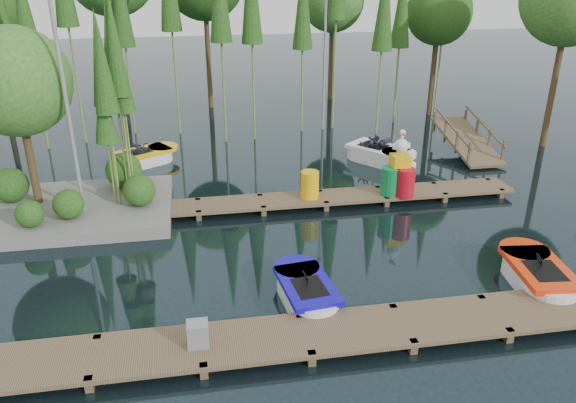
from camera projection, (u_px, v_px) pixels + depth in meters
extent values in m
plane|color=#1A2A30|center=(274.00, 245.00, 15.94)|extent=(90.00, 90.00, 0.00)
cube|color=brown|center=(305.00, 335.00, 11.79)|extent=(18.00, 1.50, 0.10)
cube|color=brown|center=(90.00, 388.00, 10.63)|extent=(0.16, 0.16, 0.50)
cube|color=brown|center=(99.00, 346.00, 11.76)|extent=(0.16, 0.16, 0.50)
cube|color=brown|center=(204.00, 375.00, 10.96)|extent=(0.16, 0.16, 0.50)
cube|color=brown|center=(202.00, 335.00, 12.10)|extent=(0.16, 0.16, 0.50)
cube|color=brown|center=(312.00, 362.00, 11.30)|extent=(0.16, 0.16, 0.50)
cube|color=brown|center=(300.00, 325.00, 12.44)|extent=(0.16, 0.16, 0.50)
cube|color=brown|center=(413.00, 350.00, 11.64)|extent=(0.16, 0.16, 0.50)
cube|color=brown|center=(392.00, 315.00, 12.78)|extent=(0.16, 0.16, 0.50)
cube|color=brown|center=(508.00, 339.00, 11.98)|extent=(0.16, 0.16, 0.50)
cube|color=brown|center=(480.00, 306.00, 13.11)|extent=(0.16, 0.16, 0.50)
cube|color=brown|center=(563.00, 297.00, 13.45)|extent=(0.16, 0.16, 0.50)
cube|color=brown|center=(293.00, 200.00, 18.25)|extent=(15.00, 1.20, 0.10)
cube|color=brown|center=(62.00, 229.00, 16.78)|extent=(0.16, 0.16, 0.50)
cube|color=brown|center=(68.00, 215.00, 17.65)|extent=(0.16, 0.16, 0.50)
cube|color=brown|center=(132.00, 223.00, 17.10)|extent=(0.16, 0.16, 0.50)
cube|color=brown|center=(134.00, 210.00, 17.97)|extent=(0.16, 0.16, 0.50)
cube|color=brown|center=(199.00, 219.00, 17.42)|extent=(0.16, 0.16, 0.50)
cube|color=brown|center=(198.00, 206.00, 18.28)|extent=(0.16, 0.16, 0.50)
cube|color=brown|center=(264.00, 214.00, 17.74)|extent=(0.16, 0.16, 0.50)
cube|color=brown|center=(260.00, 202.00, 18.60)|extent=(0.16, 0.16, 0.50)
cube|color=brown|center=(326.00, 209.00, 18.06)|extent=(0.16, 0.16, 0.50)
cube|color=brown|center=(320.00, 197.00, 18.92)|extent=(0.16, 0.16, 0.50)
cube|color=brown|center=(386.00, 205.00, 18.38)|extent=(0.16, 0.16, 0.50)
cube|color=brown|center=(377.00, 193.00, 19.24)|extent=(0.16, 0.16, 0.50)
cube|color=brown|center=(445.00, 200.00, 18.70)|extent=(0.16, 0.16, 0.50)
cube|color=brown|center=(433.00, 189.00, 19.56)|extent=(0.16, 0.16, 0.50)
cube|color=brown|center=(501.00, 196.00, 19.02)|extent=(0.16, 0.16, 0.50)
cube|color=brown|center=(487.00, 186.00, 19.88)|extent=(0.16, 0.16, 0.50)
cube|color=slate|center=(71.00, 211.00, 17.63)|extent=(6.20, 4.20, 0.42)
sphere|color=#2A581B|center=(11.00, 185.00, 17.58)|extent=(1.10, 1.10, 1.10)
sphere|color=#2A581B|center=(68.00, 204.00, 16.49)|extent=(0.90, 0.90, 0.90)
sphere|color=#2A581B|center=(124.00, 170.00, 18.63)|extent=(1.20, 1.20, 1.20)
sphere|color=#2A581B|center=(30.00, 214.00, 15.99)|extent=(0.80, 0.80, 0.80)
sphere|color=#2A581B|center=(139.00, 190.00, 17.33)|extent=(1.00, 1.00, 1.00)
cylinder|color=#46341D|center=(30.00, 154.00, 17.09)|extent=(0.24, 0.24, 3.60)
sphere|color=#40792B|center=(15.00, 82.00, 16.20)|extent=(3.20, 3.20, 3.20)
cylinder|color=olive|center=(119.00, 117.00, 17.28)|extent=(0.07, 0.07, 5.93)
cone|color=#2A581B|center=(110.00, 48.00, 16.44)|extent=(0.70, 0.70, 2.97)
cylinder|color=olive|center=(108.00, 124.00, 17.13)|extent=(0.07, 0.07, 5.66)
cone|color=#2A581B|center=(100.00, 58.00, 16.33)|extent=(0.70, 0.70, 2.83)
cylinder|color=olive|center=(127.00, 128.00, 17.47)|extent=(0.07, 0.07, 5.22)
cone|color=#2A581B|center=(120.00, 69.00, 16.73)|extent=(0.70, 0.70, 2.61)
cylinder|color=olive|center=(111.00, 131.00, 16.62)|extent=(0.07, 0.07, 5.53)
cone|color=#2A581B|center=(102.00, 65.00, 15.84)|extent=(0.70, 0.70, 2.76)
cylinder|color=olive|center=(109.00, 154.00, 17.02)|extent=(0.07, 0.07, 4.01)
cone|color=#2A581B|center=(103.00, 109.00, 16.45)|extent=(0.70, 0.70, 2.01)
cylinder|color=olive|center=(123.00, 115.00, 17.16)|extent=(0.07, 0.07, 6.11)
cone|color=#2A581B|center=(114.00, 44.00, 16.29)|extent=(0.70, 0.70, 3.05)
cylinder|color=#46341D|center=(556.00, 75.00, 22.94)|extent=(0.26, 0.26, 6.06)
cylinder|color=#46341D|center=(434.00, 65.00, 27.88)|extent=(0.26, 0.26, 5.02)
sphere|color=#2A581B|center=(439.00, 12.00, 26.86)|extent=(3.16, 3.16, 3.16)
cylinder|color=#46341D|center=(331.00, 51.00, 30.81)|extent=(0.26, 0.26, 5.31)
sphere|color=#40792B|center=(333.00, 0.00, 29.73)|extent=(3.34, 3.34, 3.34)
cylinder|color=#46341D|center=(208.00, 46.00, 28.91)|extent=(0.26, 0.26, 6.46)
cylinder|color=#46341D|center=(119.00, 44.00, 28.11)|extent=(0.26, 0.26, 6.85)
cylinder|color=olive|center=(4.00, 40.00, 23.96)|extent=(0.09, 0.09, 8.36)
cylinder|color=olive|center=(32.00, 59.00, 22.36)|extent=(0.09, 0.09, 7.48)
cone|color=#2A581B|center=(22.00, 3.00, 21.51)|extent=(0.90, 0.90, 4.11)
cylinder|color=olive|center=(69.00, 28.00, 22.67)|extent=(0.09, 0.09, 9.66)
cylinder|color=olive|center=(126.00, 48.00, 24.30)|extent=(0.09, 0.09, 7.69)
cylinder|color=olive|center=(172.00, 32.00, 24.04)|extent=(0.09, 0.09, 8.99)
cylinder|color=olive|center=(222.00, 43.00, 23.02)|extent=(0.09, 0.09, 8.44)
cylinder|color=olive|center=(252.00, 44.00, 23.38)|extent=(0.09, 0.09, 8.22)
cylinder|color=olive|center=(302.00, 50.00, 24.69)|extent=(0.09, 0.09, 7.41)
cone|color=#2A581B|center=(303.00, 0.00, 23.85)|extent=(0.90, 0.90, 4.07)
cylinder|color=olive|center=(336.00, 20.00, 24.66)|extent=(0.09, 0.09, 9.77)
cylinder|color=olive|center=(381.00, 51.00, 24.28)|extent=(0.09, 0.09, 7.40)
cone|color=#2A581B|center=(385.00, 1.00, 23.43)|extent=(0.90, 0.90, 4.07)
cylinder|color=olive|center=(399.00, 48.00, 25.98)|extent=(0.09, 0.09, 7.14)
cone|color=#2A581B|center=(403.00, 2.00, 25.17)|extent=(0.90, 0.90, 3.93)
cylinder|color=olive|center=(443.00, 28.00, 26.98)|extent=(0.09, 0.09, 8.61)
cylinder|color=gray|center=(68.00, 111.00, 15.91)|extent=(0.12, 0.12, 7.00)
cylinder|color=gray|center=(325.00, 53.00, 25.06)|extent=(0.12, 0.12, 7.00)
cube|color=brown|center=(467.00, 141.00, 22.99)|extent=(1.50, 3.94, 0.95)
cube|color=brown|center=(469.00, 154.00, 21.42)|extent=(0.08, 0.08, 0.90)
cube|color=brown|center=(457.00, 142.00, 22.37)|extent=(0.08, 0.08, 0.90)
cube|color=brown|center=(445.00, 131.00, 23.31)|extent=(0.08, 0.08, 0.90)
cube|color=brown|center=(435.00, 122.00, 24.26)|extent=(0.08, 0.08, 0.90)
cube|color=brown|center=(453.00, 128.00, 22.63)|extent=(0.06, 3.54, 0.83)
cube|color=brown|center=(503.00, 151.00, 21.64)|extent=(0.08, 0.08, 0.90)
cube|color=brown|center=(489.00, 140.00, 22.59)|extent=(0.08, 0.08, 0.90)
cube|color=brown|center=(477.00, 130.00, 23.53)|extent=(0.08, 0.08, 0.90)
cube|color=brown|center=(465.00, 120.00, 24.48)|extent=(0.08, 0.08, 0.90)
cube|color=brown|center=(485.00, 126.00, 22.85)|extent=(0.06, 3.54, 0.83)
cube|color=white|center=(307.00, 295.00, 13.27)|extent=(1.24, 1.25, 0.51)
cylinder|color=white|center=(300.00, 283.00, 13.76)|extent=(1.24, 1.24, 0.51)
cylinder|color=white|center=(315.00, 309.00, 12.77)|extent=(1.24, 1.24, 0.51)
cube|color=#1007B2|center=(307.00, 285.00, 13.15)|extent=(1.36, 2.07, 0.13)
cylinder|color=#1007B2|center=(297.00, 268.00, 13.87)|extent=(1.27, 1.27, 0.13)
cube|color=black|center=(310.00, 288.00, 12.97)|extent=(0.80, 1.00, 0.06)
torus|color=black|center=(305.00, 275.00, 13.20)|extent=(0.17, 0.27, 0.25)
cube|color=white|center=(538.00, 280.00, 13.87)|extent=(1.37, 1.38, 0.57)
cylinder|color=white|center=(527.00, 267.00, 14.44)|extent=(1.37, 1.37, 0.57)
cylinder|color=white|center=(550.00, 294.00, 13.30)|extent=(1.37, 1.37, 0.57)
cube|color=red|center=(540.00, 269.00, 13.74)|extent=(1.50, 2.29, 0.14)
cylinder|color=red|center=(524.00, 251.00, 14.57)|extent=(1.40, 1.40, 0.14)
cube|color=black|center=(545.00, 272.00, 13.54)|extent=(0.88, 1.10, 0.06)
torus|color=black|center=(539.00, 258.00, 13.80)|extent=(0.19, 0.30, 0.27)
cube|color=white|center=(144.00, 159.00, 22.01)|extent=(1.61, 1.61, 0.54)
cylinder|color=white|center=(158.00, 156.00, 22.36)|extent=(1.60, 1.60, 0.54)
cylinder|color=white|center=(130.00, 162.00, 21.66)|extent=(1.60, 1.60, 0.54)
cube|color=#FFB70D|center=(143.00, 152.00, 21.90)|extent=(2.36, 2.06, 0.14)
cylinder|color=#FFB70D|center=(163.00, 148.00, 22.40)|extent=(1.63, 1.63, 0.14)
cube|color=black|center=(139.00, 152.00, 21.76)|extent=(1.20, 1.11, 0.06)
torus|color=black|center=(146.00, 147.00, 21.90)|extent=(0.31, 0.26, 0.26)
imported|color=#1E1E2D|center=(137.00, 146.00, 21.64)|extent=(0.52, 0.49, 0.95)
cube|color=white|center=(377.00, 156.00, 22.26)|extent=(1.85, 1.85, 0.60)
cylinder|color=white|center=(392.00, 160.00, 21.85)|extent=(1.84, 1.84, 0.60)
cylinder|color=white|center=(364.00, 153.00, 22.67)|extent=(1.84, 1.84, 0.60)
cube|color=white|center=(378.00, 148.00, 22.13)|extent=(2.46, 2.63, 0.15)
cylinder|color=white|center=(399.00, 154.00, 21.54)|extent=(1.88, 1.88, 0.15)
cube|color=black|center=(373.00, 146.00, 22.24)|extent=(1.31, 1.35, 0.07)
torus|color=black|center=(382.00, 144.00, 21.94)|extent=(0.31, 0.34, 0.29)
imported|color=#1E1E2D|center=(373.00, 140.00, 22.18)|extent=(0.53, 0.55, 0.98)
imported|color=#1E1E2D|center=(386.00, 142.00, 22.23)|extent=(0.41, 0.42, 0.74)
cube|color=gray|center=(198.00, 334.00, 11.31)|extent=(0.44, 0.37, 0.53)
cylinder|color=#FFB70D|center=(310.00, 185.00, 18.14)|extent=(0.59, 0.59, 0.89)
cylinder|color=#0D7536|center=(391.00, 181.00, 18.36)|extent=(0.63, 0.63, 0.94)
cylinder|color=white|center=(405.00, 176.00, 18.74)|extent=(0.63, 0.63, 0.94)
cylinder|color=red|center=(405.00, 182.00, 18.24)|extent=(0.63, 0.63, 0.94)
cube|color=#FFB70D|center=(400.00, 160.00, 18.24)|extent=(0.58, 0.58, 0.37)
sphere|color=white|center=(401.00, 146.00, 18.04)|extent=(0.46, 0.46, 0.46)
cylinder|color=white|center=(402.00, 138.00, 17.93)|extent=(0.10, 0.10, 0.31)
sphere|color=white|center=(403.00, 133.00, 17.86)|extent=(0.21, 0.21, 0.21)
cone|color=#FD540D|center=(405.00, 135.00, 17.68)|extent=(0.10, 0.31, 0.10)
cube|color=white|center=(401.00, 146.00, 18.04)|extent=(0.58, 0.06, 0.19)
cylinder|color=gray|center=(389.00, 183.00, 18.62)|extent=(0.10, 0.10, 0.61)
sphere|color=white|center=(389.00, 172.00, 18.45)|extent=(0.20, 0.20, 0.20)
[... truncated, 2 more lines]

